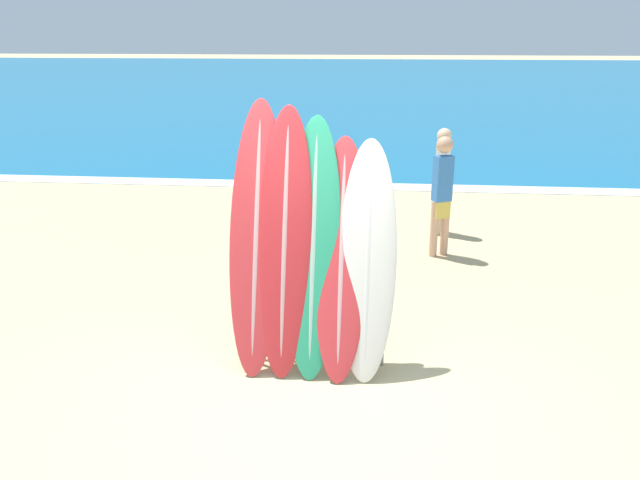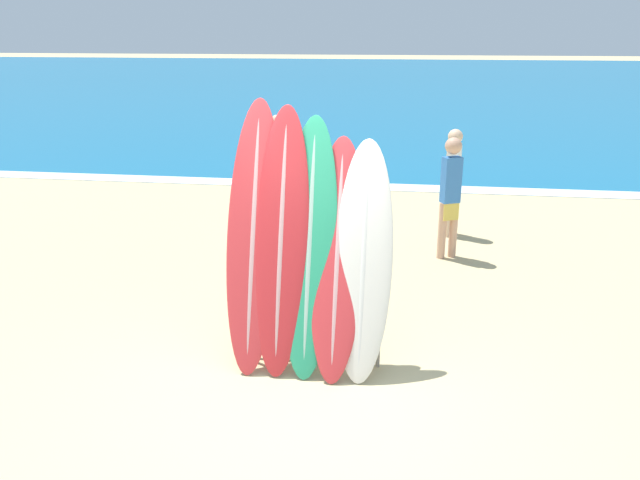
# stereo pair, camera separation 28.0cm
# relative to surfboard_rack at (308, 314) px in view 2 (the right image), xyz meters

# --- Properties ---
(ground_plane) EXTENTS (160.00, 160.00, 0.00)m
(ground_plane) POSITION_rel_surfboard_rack_xyz_m (0.02, -0.68, -0.50)
(ground_plane) COLOR tan
(ocean_water) EXTENTS (120.00, 60.00, 0.01)m
(ocean_water) POSITION_rel_surfboard_rack_xyz_m (0.02, 36.41, -0.50)
(ocean_water) COLOR #146693
(ocean_water) RESTS_ON ground_plane
(surfboard_rack) EXTENTS (1.37, 0.04, 0.94)m
(surfboard_rack) POSITION_rel_surfboard_rack_xyz_m (0.00, 0.00, 0.00)
(surfboard_rack) COLOR gray
(surfboard_rack) RESTS_ON ground_plane
(surfboard_slot_0) EXTENTS (0.50, 0.91, 2.44)m
(surfboard_slot_0) POSITION_rel_surfboard_rack_xyz_m (-0.52, 0.08, 0.72)
(surfboard_slot_0) COLOR red
(surfboard_slot_0) RESTS_ON ground_plane
(surfboard_slot_1) EXTENTS (0.50, 0.88, 2.40)m
(surfboard_slot_1) POSITION_rel_surfboard_rack_xyz_m (-0.25, 0.05, 0.70)
(surfboard_slot_1) COLOR red
(surfboard_slot_1) RESTS_ON ground_plane
(surfboard_slot_2) EXTENTS (0.50, 0.87, 2.30)m
(surfboard_slot_2) POSITION_rel_surfboard_rack_xyz_m (0.01, 0.05, 0.65)
(surfboard_slot_2) COLOR #289E70
(surfboard_slot_2) RESTS_ON ground_plane
(surfboard_slot_3) EXTENTS (0.49, 0.89, 2.12)m
(surfboard_slot_3) POSITION_rel_surfboard_rack_xyz_m (0.27, 0.03, 0.56)
(surfboard_slot_3) COLOR red
(surfboard_slot_3) RESTS_ON ground_plane
(surfboard_slot_4) EXTENTS (0.52, 0.79, 2.11)m
(surfboard_slot_4) POSITION_rel_surfboard_rack_xyz_m (0.51, 0.02, 0.55)
(surfboard_slot_4) COLOR silver
(surfboard_slot_4) RESTS_ON ground_plane
(person_near_water) EXTENTS (0.29, 0.25, 1.68)m
(person_near_water) POSITION_rel_surfboard_rack_xyz_m (1.45, 3.15, 0.42)
(person_near_water) COLOR tan
(person_near_water) RESTS_ON ground_plane
(person_mid_beach) EXTENTS (0.24, 0.28, 1.64)m
(person_mid_beach) POSITION_rel_surfboard_rack_xyz_m (1.54, 4.18, 0.39)
(person_mid_beach) COLOR beige
(person_mid_beach) RESTS_ON ground_plane
(person_far_left) EXTENTS (0.22, 0.26, 1.57)m
(person_far_left) POSITION_rel_surfboard_rack_xyz_m (-1.54, 5.97, 0.35)
(person_far_left) COLOR beige
(person_far_left) RESTS_ON ground_plane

